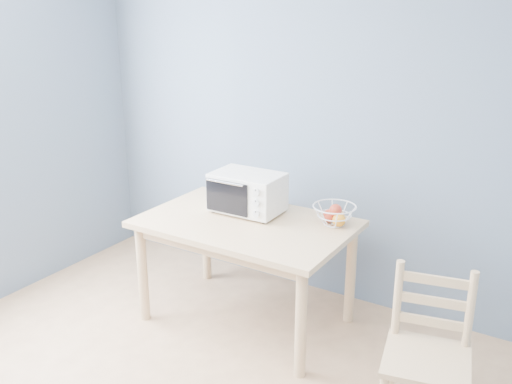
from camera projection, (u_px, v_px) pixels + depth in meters
The scene contains 5 objects.
room at pixel (85, 227), 2.27m from camera, with size 4.01×4.51×2.61m.
dining_table at pixel (246, 235), 3.85m from camera, with size 1.40×0.90×0.75m.
toaster_oven at pixel (245, 192), 3.95m from camera, with size 0.49×0.36×0.28m.
fruit_basket at pixel (335, 214), 3.74m from camera, with size 0.35×0.35×0.15m.
dining_chair at pixel (427, 359), 2.87m from camera, with size 0.49×0.49×0.89m.
Camera 1 is at (1.69, -1.43, 2.15)m, focal length 40.00 mm.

